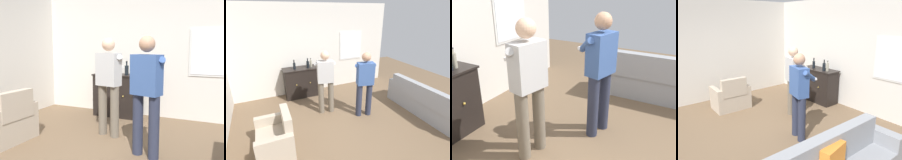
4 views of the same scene
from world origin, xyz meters
TOP-DOWN VIEW (x-y plane):
  - ground at (0.00, 0.00)m, footprint 10.40×10.40m
  - wall_back_with_window at (0.03, 2.66)m, footprint 5.20×0.15m
  - wall_side_left at (-2.66, 0.00)m, footprint 0.12×5.20m
  - armchair at (-1.65, 0.13)m, footprint 0.66×0.89m
  - sideboard_cabinet at (-0.61, 2.30)m, footprint 1.08×0.49m
  - bottle_wine_green at (-0.39, 2.25)m, footprint 0.08×0.08m
  - bottle_liquor_amber at (-0.29, 2.27)m, footprint 0.07×0.07m
  - bottle_spirits_clear at (-0.80, 2.27)m, footprint 0.08×0.08m
  - person_standing_left at (-0.26, 1.08)m, footprint 0.54×0.51m
  - person_standing_right at (0.57, 0.54)m, footprint 0.54×0.51m

SIDE VIEW (x-z plane):
  - ground at x=0.00m, z-range 0.00..0.00m
  - armchair at x=-1.65m, z-range -0.14..0.71m
  - sideboard_cabinet at x=-0.61m, z-range 0.00..0.94m
  - person_standing_left at x=-0.26m, z-range 0.10..1.78m
  - person_standing_right at x=0.57m, z-range 0.10..1.78m
  - bottle_spirits_clear at x=-0.80m, z-range 0.90..1.19m
  - bottle_wine_green at x=-0.39m, z-range 0.90..1.20m
  - bottle_liquor_amber at x=-0.29m, z-range 0.91..1.19m
  - wall_side_left at x=-2.66m, z-range 0.00..2.80m
  - wall_back_with_window at x=0.03m, z-range 0.00..2.80m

